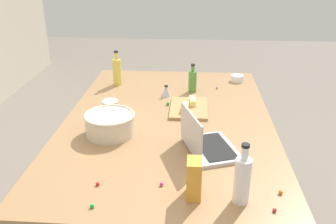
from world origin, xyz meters
TOP-DOWN VIEW (x-y plane):
  - island_counter at (0.00, 0.00)m, footprint 1.86×1.23m
  - laptop at (-0.36, -0.21)m, footprint 0.37×0.32m
  - mixing_bowl_large at (-0.20, 0.30)m, footprint 0.28×0.28m
  - bottle_oil at (0.59, 0.42)m, footprint 0.06×0.06m
  - bottle_olive at (0.48, -0.14)m, footprint 0.06×0.06m
  - bottle_vinegar at (-0.75, -0.35)m, footprint 0.07×0.07m
  - cutting_board at (0.16, -0.12)m, footprint 0.34×0.23m
  - butter_stick_left at (0.22, -0.14)m, footprint 0.11×0.04m
  - butter_stick_right at (0.11, -0.10)m, footprint 0.11×0.05m
  - ramekin_small at (0.73, -0.48)m, footprint 0.10×0.10m
  - ramekin_medium at (0.14, 0.38)m, footprint 0.11×0.11m
  - kitchen_timer at (0.38, 0.04)m, footprint 0.07×0.07m
  - candy_bag at (-0.72, -0.16)m, footprint 0.09×0.06m
  - candy_0 at (0.55, -0.32)m, footprint 0.01×0.01m
  - candy_1 at (-0.80, -0.47)m, footprint 0.02×0.02m
  - candy_2 at (-0.66, -0.02)m, footprint 0.02×0.02m
  - candy_3 at (-0.69, -0.52)m, footprint 0.02×0.02m
  - candy_4 at (-0.83, 0.24)m, footprint 0.02×0.02m
  - candy_5 at (0.22, 0.02)m, footprint 0.02×0.02m
  - candy_6 at (-0.68, 0.25)m, footprint 0.02×0.02m

SIDE VIEW (x-z plane):
  - island_counter at x=0.00m, z-range 0.00..0.90m
  - candy_0 at x=0.55m, z-range 0.90..0.91m
  - candy_1 at x=-0.80m, z-range 0.90..0.92m
  - candy_2 at x=-0.66m, z-range 0.90..0.92m
  - candy_6 at x=-0.68m, z-range 0.90..0.92m
  - candy_4 at x=-0.83m, z-range 0.90..0.92m
  - cutting_board at x=0.16m, z-range 0.90..0.92m
  - candy_3 at x=-0.69m, z-range 0.90..0.92m
  - candy_5 at x=0.22m, z-range 0.90..0.92m
  - ramekin_small at x=0.73m, z-range 0.90..0.95m
  - ramekin_medium at x=0.14m, z-range 0.90..0.95m
  - kitchen_timer at x=0.38m, z-range 0.90..0.97m
  - butter_stick_left at x=0.22m, z-range 0.92..0.95m
  - butter_stick_right at x=0.11m, z-range 0.92..0.95m
  - laptop at x=-0.36m, z-range 0.84..1.06m
  - mixing_bowl_large at x=-0.20m, z-range 0.90..1.02m
  - bottle_olive at x=0.48m, z-range 0.88..1.08m
  - candy_bag at x=-0.72m, z-range 0.90..1.07m
  - bottle_oil at x=0.59m, z-range 0.87..1.13m
  - bottle_vinegar at x=-0.75m, z-range 0.87..1.14m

